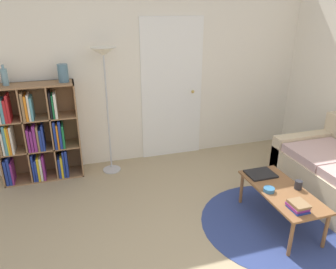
# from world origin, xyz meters

# --- Properties ---
(wall_back) EXTENTS (7.51, 0.11, 2.60)m
(wall_back) POSITION_xyz_m (0.01, 2.79, 1.29)
(wall_back) COLOR silver
(wall_back) RESTS_ON ground_plane
(rug) EXTENTS (1.51, 1.51, 0.01)m
(rug) POSITION_xyz_m (0.78, 0.79, 0.00)
(rug) COLOR navy
(rug) RESTS_ON ground_plane
(bookshelf) EXTENTS (0.98, 0.34, 1.26)m
(bookshelf) POSITION_xyz_m (-1.60, 2.57, 0.61)
(bookshelf) COLOR #936B47
(bookshelf) RESTS_ON ground_plane
(floor_lamp) EXTENTS (0.32, 0.32, 1.67)m
(floor_lamp) POSITION_xyz_m (-0.68, 2.49, 1.45)
(floor_lamp) COLOR #B7B7BC
(floor_lamp) RESTS_ON ground_plane
(coffee_table) EXTENTS (0.46, 0.98, 0.40)m
(coffee_table) POSITION_xyz_m (0.83, 0.80, 0.36)
(coffee_table) COLOR brown
(coffee_table) RESTS_ON ground_plane
(laptop) EXTENTS (0.30, 0.24, 0.02)m
(laptop) POSITION_xyz_m (0.79, 1.14, 0.41)
(laptop) COLOR black
(laptop) RESTS_ON coffee_table
(bowl) EXTENTS (0.11, 0.11, 0.04)m
(bowl) POSITION_xyz_m (0.69, 0.81, 0.42)
(bowl) COLOR teal
(bowl) RESTS_ON coffee_table
(book_stack_on_table) EXTENTS (0.15, 0.19, 0.08)m
(book_stack_on_table) POSITION_xyz_m (0.77, 0.46, 0.44)
(book_stack_on_table) COLOR navy
(book_stack_on_table) RESTS_ON coffee_table
(cup) EXTENTS (0.07, 0.07, 0.09)m
(cup) POSITION_xyz_m (1.00, 0.77, 0.45)
(cup) COLOR #28282D
(cup) RESTS_ON coffee_table
(bottle_middle) EXTENTS (0.07, 0.07, 0.24)m
(bottle_middle) POSITION_xyz_m (-1.83, 2.59, 1.36)
(bottle_middle) COLOR #6B93A3
(bottle_middle) RESTS_ON bookshelf
(vase_on_shelf) EXTENTS (0.12, 0.12, 0.22)m
(vase_on_shelf) POSITION_xyz_m (-1.18, 2.57, 1.37)
(vase_on_shelf) COLOR slate
(vase_on_shelf) RESTS_ON bookshelf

